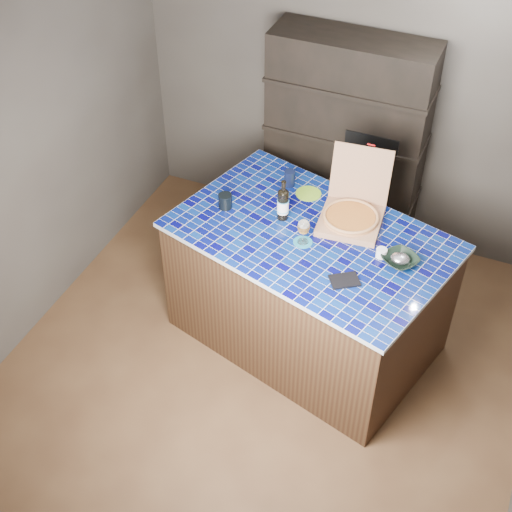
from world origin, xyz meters
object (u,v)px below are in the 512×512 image
at_px(wine_glass, 304,227).
at_px(pizza_box, 352,214).
at_px(kitchen_island, 308,288).
at_px(dvd_case, 344,280).
at_px(bowl, 400,260).
at_px(mead_bottle, 283,204).

bearing_deg(wine_glass, pizza_box, 56.28).
distance_m(kitchen_island, wine_glass, 0.62).
bearing_deg(kitchen_island, dvd_case, -29.76).
distance_m(pizza_box, dvd_case, 0.58).
height_order(kitchen_island, bowl, bowl).
bearing_deg(kitchen_island, pizza_box, 65.16).
distance_m(dvd_case, bowl, 0.39).
bearing_deg(bowl, pizza_box, 145.71).
bearing_deg(mead_bottle, dvd_case, -36.49).
xyz_separation_m(mead_bottle, bowl, (0.83, -0.13, -0.09)).
relative_size(kitchen_island, pizza_box, 3.87).
bearing_deg(pizza_box, bowl, -39.78).
bearing_deg(pizza_box, kitchen_island, -135.90).
bearing_deg(mead_bottle, wine_glass, -40.77).
distance_m(kitchen_island, bowl, 0.79).
relative_size(mead_bottle, wine_glass, 1.68).
bearing_deg(mead_bottle, pizza_box, 18.36).
xyz_separation_m(pizza_box, wine_glass, (-0.22, -0.33, 0.07)).
distance_m(pizza_box, bowl, 0.49).
height_order(mead_bottle, bowl, mead_bottle).
xyz_separation_m(kitchen_island, dvd_case, (0.33, -0.34, 0.49)).
bearing_deg(bowl, kitchen_island, 175.56).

